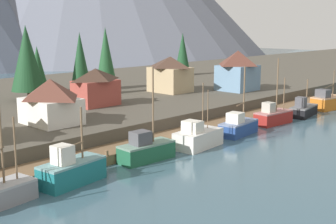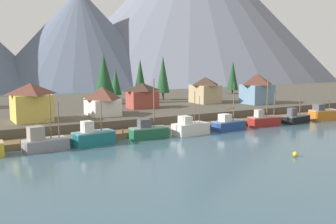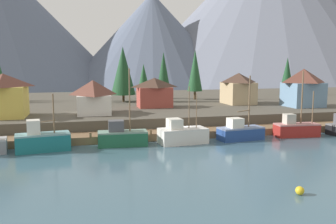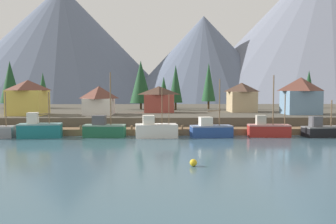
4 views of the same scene
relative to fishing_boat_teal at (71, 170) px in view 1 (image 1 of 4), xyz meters
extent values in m
cube|color=#3D5B6B|center=(17.74, 21.87, -1.79)|extent=(400.00, 400.00, 1.00)
cube|color=brown|center=(17.74, 3.87, -0.79)|extent=(80.00, 4.00, 1.00)
cylinder|color=brown|center=(-2.26, 2.07, -0.49)|extent=(0.36, 0.36, 1.60)
cylinder|color=brown|center=(5.74, 2.07, -0.49)|extent=(0.36, 0.36, 1.60)
cylinder|color=brown|center=(13.74, 2.07, -0.49)|extent=(0.36, 0.36, 1.60)
cylinder|color=brown|center=(21.74, 2.07, -0.49)|extent=(0.36, 0.36, 1.60)
cylinder|color=brown|center=(29.74, 2.07, -0.49)|extent=(0.36, 0.36, 1.60)
cylinder|color=brown|center=(37.74, 2.07, -0.49)|extent=(0.36, 0.36, 1.60)
cylinder|color=brown|center=(45.74, 2.07, -0.49)|extent=(0.36, 0.36, 1.60)
cylinder|color=brown|center=(53.74, 2.07, -0.49)|extent=(0.36, 0.36, 1.60)
cube|color=#4C473D|center=(17.74, 33.87, -0.04)|extent=(400.00, 56.00, 2.50)
cylinder|color=brown|center=(-6.29, 0.14, 3.67)|extent=(0.18, 0.18, 6.50)
cylinder|color=brown|center=(-5.08, 0.30, 3.03)|extent=(0.16, 0.16, 5.22)
cube|color=#196B70|center=(0.10, 0.01, -0.32)|extent=(6.55, 3.42, 1.94)
cube|color=#679496|center=(0.10, 0.01, 0.75)|extent=(6.55, 3.42, 0.20)
cube|color=silver|center=(-0.90, -0.12, 1.69)|extent=(1.70, 1.85, 1.68)
cylinder|color=brown|center=(1.44, 0.20, 3.23)|extent=(0.19, 0.19, 4.75)
cylinder|color=brown|center=(0.71, 0.10, 2.30)|extent=(1.84, 0.38, 0.28)
cube|color=#1E5B3D|center=(9.76, 0.39, -0.44)|extent=(6.38, 2.71, 1.71)
cube|color=gray|center=(9.76, 0.39, 0.52)|extent=(6.38, 2.71, 0.20)
cube|color=#4C4C51|center=(8.96, 0.43, 1.32)|extent=(2.01, 1.71, 1.41)
cylinder|color=brown|center=(10.71, 0.34, 4.60)|extent=(0.19, 0.19, 7.97)
cube|color=silver|center=(17.68, -0.10, -0.38)|extent=(6.51, 3.61, 1.81)
cube|color=silver|center=(17.68, -0.10, 0.62)|extent=(6.51, 3.61, 0.20)
cube|color=silver|center=(16.50, -0.20, 1.39)|extent=(1.89, 2.22, 1.34)
cylinder|color=brown|center=(18.53, -0.02, 3.49)|extent=(0.12, 0.12, 5.53)
cylinder|color=brown|center=(19.59, 0.08, 3.01)|extent=(0.11, 0.11, 4.58)
cube|color=navy|center=(26.09, 0.12, -0.50)|extent=(6.50, 3.22, 1.57)
cube|color=#6C7DA2|center=(26.09, 0.12, 0.38)|extent=(6.50, 3.22, 0.20)
cube|color=silver|center=(25.20, 0.02, 1.14)|extent=(2.03, 1.98, 1.31)
cylinder|color=brown|center=(27.35, 0.26, 4.03)|extent=(0.19, 0.19, 7.09)
cylinder|color=brown|center=(26.52, 0.17, 2.72)|extent=(2.09, 0.36, 0.32)
cube|color=maroon|center=(35.02, 0.29, -0.45)|extent=(6.43, 2.90, 1.68)
cube|color=#AD6C6A|center=(35.02, 0.29, 0.49)|extent=(6.43, 2.90, 0.20)
cube|color=#B2AD9E|center=(33.79, 0.39, 1.30)|extent=(1.52, 1.57, 1.43)
cylinder|color=brown|center=(35.64, 0.24, 4.38)|extent=(0.19, 0.19, 7.57)
cylinder|color=brown|center=(37.41, 0.10, 2.93)|extent=(0.16, 0.16, 4.67)
cube|color=black|center=(43.47, -0.02, -0.59)|extent=(6.58, 3.49, 1.40)
cube|color=slate|center=(43.47, -0.02, 0.21)|extent=(6.58, 3.49, 0.20)
cube|color=#4C4C51|center=(42.06, -0.24, 1.10)|extent=(1.73, 1.64, 1.58)
cylinder|color=brown|center=(44.68, 0.17, 2.34)|extent=(0.19, 0.19, 4.05)
cube|color=#CC6B1E|center=(51.84, -0.13, -0.30)|extent=(6.59, 3.68, 1.98)
cube|color=tan|center=(51.84, -0.13, 0.79)|extent=(6.59, 3.68, 0.20)
cube|color=#4C4C51|center=(50.25, 0.10, 1.56)|extent=(1.95, 2.27, 1.32)
cylinder|color=brown|center=(53.13, -0.31, 3.05)|extent=(0.13, 0.13, 4.31)
cylinder|color=brown|center=(52.05, -0.16, 2.64)|extent=(2.68, 0.47, 0.59)
cube|color=#6689A8|center=(45.44, 14.11, 3.46)|extent=(6.33, 5.69, 4.50)
pyramid|color=brown|center=(45.44, 14.11, 7.01)|extent=(6.64, 5.98, 2.61)
cube|color=#9E4238|center=(18.07, 19.74, 3.07)|extent=(6.09, 4.16, 3.71)
pyramid|color=#422D23|center=(18.07, 19.74, 5.79)|extent=(6.39, 4.37, 1.74)
cube|color=silver|center=(6.71, 13.64, 2.75)|extent=(5.17, 6.69, 3.08)
pyramid|color=brown|center=(6.71, 13.64, 5.45)|extent=(5.43, 7.02, 2.33)
cube|color=tan|center=(35.69, 21.50, 3.37)|extent=(5.29, 6.51, 4.31)
pyramid|color=#422D23|center=(35.69, 21.50, 6.47)|extent=(5.55, 6.83, 1.89)
cylinder|color=#4C3823|center=(19.24, 37.47, 1.92)|extent=(0.50, 0.50, 1.43)
cone|color=#1E4C28|center=(19.24, 37.47, 5.94)|extent=(3.05, 3.05, 6.61)
cylinder|color=#4C3823|center=(21.91, 28.69, 2.08)|extent=(0.50, 0.50, 1.73)
cone|color=#194223|center=(21.91, 28.69, 7.32)|extent=(3.21, 3.21, 8.75)
cylinder|color=#4C3823|center=(13.71, 31.07, 1.98)|extent=(0.50, 0.50, 1.54)
cone|color=#194223|center=(13.71, 31.07, 7.80)|extent=(5.19, 5.19, 10.08)
cylinder|color=#4C3823|center=(30.10, 32.30, 2.17)|extent=(0.50, 0.50, 1.91)
cone|color=#1E4C28|center=(30.10, 32.30, 7.79)|extent=(3.39, 3.39, 9.33)
cylinder|color=#4C3823|center=(57.02, 37.76, 1.79)|extent=(0.50, 0.50, 1.17)
cone|color=#194223|center=(57.02, 37.76, 6.68)|extent=(3.39, 3.39, 8.59)
camera|label=1|loc=(-22.72, -33.81, 12.99)|focal=49.32mm
camera|label=2|loc=(-20.22, -58.73, 12.03)|focal=43.49mm
camera|label=3|loc=(4.46, -44.46, 9.05)|focal=38.06mm
camera|label=4|loc=(18.17, -53.61, 6.00)|focal=37.86mm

